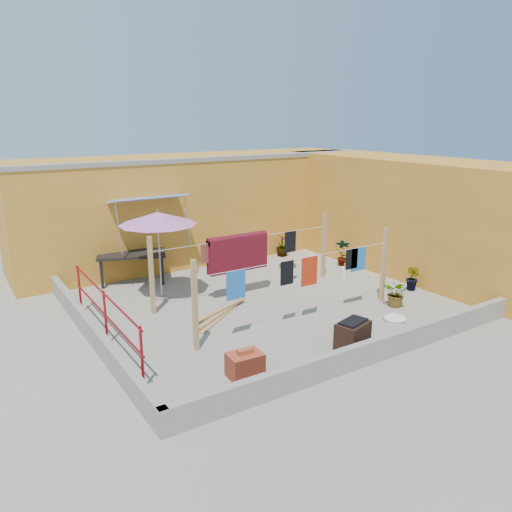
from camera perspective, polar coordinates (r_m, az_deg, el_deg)
name	(u,v)px	position (r m, az deg, el deg)	size (l,w,h in m)	color
ground	(264,303)	(12.07, 0.96, -5.36)	(80.00, 80.00, 0.00)	#9E998E
wall_back	(195,207)	(15.84, -6.98, 5.62)	(11.00, 3.27, 3.21)	#C8812C
wall_right	(415,215)	(15.05, 17.76, 4.44)	(2.40, 9.00, 3.20)	#C8812C
parapet_front	(373,351)	(9.46, 13.27, -10.49)	(8.30, 0.16, 0.44)	gray
parapet_left	(92,332)	(10.46, -18.20, -8.28)	(0.16, 7.30, 0.44)	gray
red_railing	(105,309)	(10.14, -16.89, -5.86)	(0.05, 4.20, 1.10)	#A5101B
clothesline_rig	(246,257)	(12.05, -1.10, -0.10)	(5.09, 2.35, 1.80)	tan
patio_umbrella	(158,219)	(12.00, -11.16, 4.19)	(1.94, 1.94, 2.23)	gray
outdoor_table	(132,256)	(13.70, -14.01, 0.01)	(1.96, 1.45, 0.83)	black
brick_stack	(245,365)	(8.75, -1.27, -12.31)	(0.61, 0.47, 0.51)	#B53F29
lumber_pile	(220,314)	(11.30, -4.14, -6.59)	(1.75, 1.21, 0.11)	tan
brazier	(353,335)	(9.82, 10.98, -8.88)	(0.76, 0.61, 0.60)	black
white_basin	(395,319)	(11.44, 15.57, -6.93)	(0.49, 0.49, 0.09)	silver
water_jug_a	(310,260)	(15.17, 6.22, -0.41)	(0.23, 0.23, 0.37)	silver
water_jug_b	(344,272)	(14.15, 10.00, -1.84)	(0.20, 0.20, 0.31)	silver
green_hose	(288,265)	(14.98, 3.64, -1.05)	(0.55, 0.55, 0.08)	#176924
plant_back_a	(223,254)	(14.87, -3.78, 0.27)	(0.72, 0.62, 0.80)	#185317
plant_back_b	(282,245)	(16.01, 3.02, 1.22)	(0.39, 0.39, 0.70)	#185317
plant_right_a	(342,252)	(15.14, 9.85, 0.41)	(0.44, 0.30, 0.83)	#185317
plant_right_b	(413,278)	(13.41, 17.50, -2.41)	(0.37, 0.30, 0.68)	#185317
plant_right_c	(397,293)	(12.18, 15.81, -4.13)	(0.59, 0.51, 0.65)	#185317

